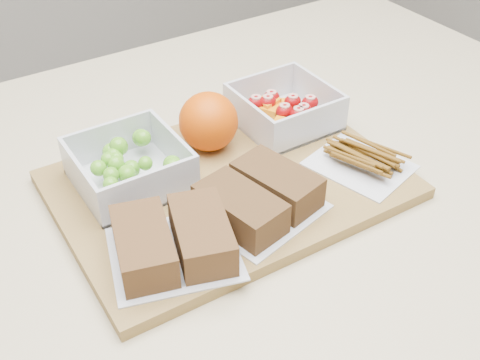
% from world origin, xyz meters
% --- Properties ---
extents(cutting_board, '(0.42, 0.31, 0.02)m').
position_xyz_m(cutting_board, '(-0.02, 0.01, 0.91)').
color(cutting_board, olive).
rests_on(cutting_board, counter).
extents(grape_container, '(0.13, 0.13, 0.05)m').
position_xyz_m(grape_container, '(-0.13, 0.07, 0.94)').
color(grape_container, silver).
rests_on(grape_container, cutting_board).
extents(fruit_container, '(0.13, 0.13, 0.05)m').
position_xyz_m(fruit_container, '(0.11, 0.08, 0.94)').
color(fruit_container, silver).
rests_on(fruit_container, cutting_board).
extents(orange, '(0.08, 0.08, 0.08)m').
position_xyz_m(orange, '(-0.01, 0.08, 0.96)').
color(orange, '#DA4E05').
rests_on(orange, cutting_board).
extents(sandwich_bag_left, '(0.16, 0.15, 0.04)m').
position_xyz_m(sandwich_bag_left, '(-0.14, -0.07, 0.94)').
color(sandwich_bag_left, silver).
rests_on(sandwich_bag_left, cutting_board).
extents(sandwich_bag_center, '(0.16, 0.15, 0.04)m').
position_xyz_m(sandwich_bag_center, '(-0.02, -0.06, 0.94)').
color(sandwich_bag_center, silver).
rests_on(sandwich_bag_center, cutting_board).
extents(pretzel_bag, '(0.13, 0.14, 0.03)m').
position_xyz_m(pretzel_bag, '(0.14, -0.06, 0.93)').
color(pretzel_bag, silver).
rests_on(pretzel_bag, cutting_board).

